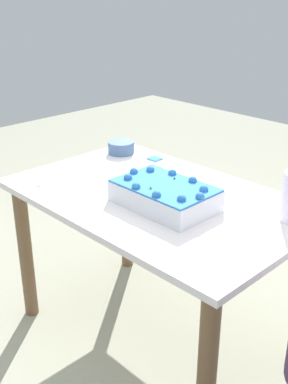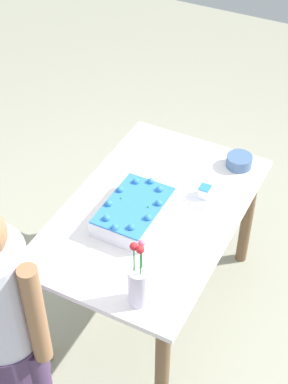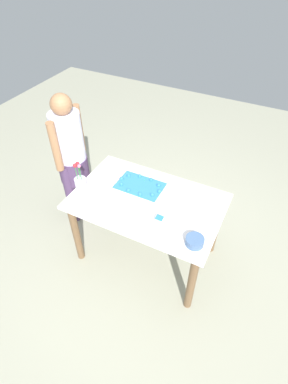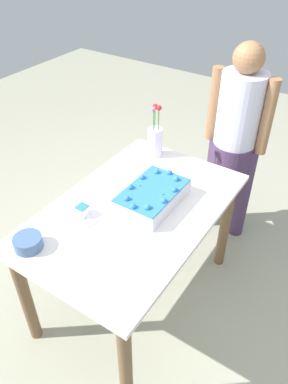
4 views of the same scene
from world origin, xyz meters
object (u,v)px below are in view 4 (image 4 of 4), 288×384
sheet_cake (152,196)px  cake_knife (113,288)px  person_standing (236,135)px  serving_plate_with_slice (83,214)px  fruit_bowl (28,243)px  flower_vase (155,140)px

sheet_cake → cake_knife: 0.63m
person_standing → cake_knife: bearing=1.6°
serving_plate_with_slice → person_standing: bearing=161.5°
sheet_cake → person_standing: person_standing is taller
fruit_bowl → sheet_cake: bearing=153.1°
cake_knife → sheet_cake: bearing=72.5°
sheet_cake → fruit_bowl: bearing=-26.9°
sheet_cake → serving_plate_with_slice: sheet_cake is taller
fruit_bowl → person_standing: (-1.50, 0.46, 0.05)m
sheet_cake → person_standing: bearing=170.9°
flower_vase → fruit_bowl: bearing=-3.2°
sheet_cake → flower_vase: size_ratio=1.15×
flower_vase → person_standing: (-0.42, 0.40, -0.04)m
fruit_bowl → serving_plate_with_slice: bearing=167.9°
serving_plate_with_slice → sheet_cake: bearing=140.6°
fruit_bowl → flower_vase: bearing=176.8°
flower_vase → fruit_bowl: flower_vase is taller
cake_knife → person_standing: (-1.47, -0.04, 0.08)m
person_standing → serving_plate_with_slice: bearing=-18.5°
flower_vase → person_standing: size_ratio=0.24×
cake_knife → fruit_bowl: 0.51m
serving_plate_with_slice → flower_vase: (-0.75, -0.01, 0.10)m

